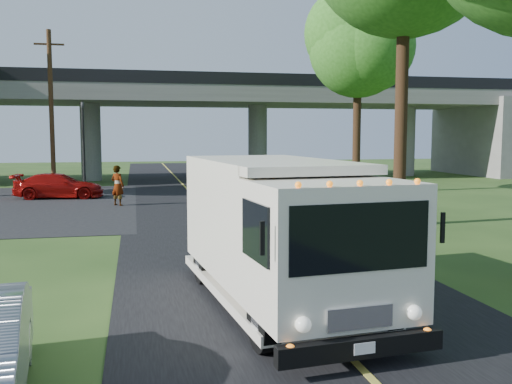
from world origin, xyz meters
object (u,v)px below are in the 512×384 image
object	(u,v)px
step_van	(280,228)
pedestrian	(118,186)
tree_right_far	(363,41)
traffic_signal	(83,135)
utility_pole	(51,110)
red_sedan	(59,186)

from	to	relation	value
step_van	pedestrian	distance (m)	16.75
tree_right_far	step_van	bearing A→B (deg)	-116.36
step_van	traffic_signal	bearing A→B (deg)	96.73
tree_right_far	pedestrian	size ratio (longest dim) A/B	5.92
utility_pole	red_sedan	world-z (taller)	utility_pole
utility_pole	step_van	size ratio (longest dim) A/B	1.32
utility_pole	red_sedan	xyz separation A→B (m)	(0.68, -3.36, -3.96)
traffic_signal	pedestrian	bearing A→B (deg)	-76.42
tree_right_far	step_van	distance (m)	22.62
utility_pole	tree_right_far	size ratio (longest dim) A/B	0.82
traffic_signal	step_van	size ratio (longest dim) A/B	0.76
tree_right_far	red_sedan	size ratio (longest dim) A/B	2.50
traffic_signal	tree_right_far	distance (m)	17.18
utility_pole	step_van	distance (m)	24.75
utility_pole	tree_right_far	world-z (taller)	tree_right_far
utility_pole	pedestrian	size ratio (longest dim) A/B	4.85
tree_right_far	utility_pole	bearing A→B (deg)	166.00
traffic_signal	pedestrian	distance (m)	9.64
step_van	pedestrian	xyz separation A→B (m)	(-3.43, 16.38, -0.58)
traffic_signal	tree_right_far	world-z (taller)	tree_right_far
step_van	red_sedan	world-z (taller)	step_van
traffic_signal	red_sedan	bearing A→B (deg)	-98.73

